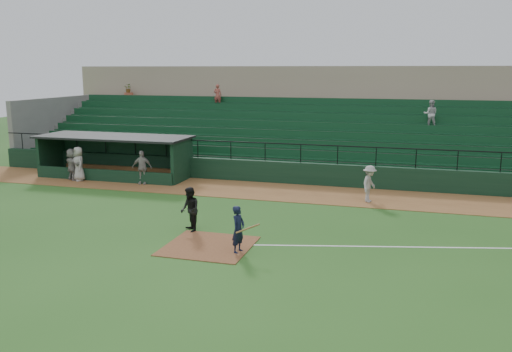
# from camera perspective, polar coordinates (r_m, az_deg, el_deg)

# --- Properties ---
(ground) EXTENTS (90.00, 90.00, 0.00)m
(ground) POSITION_cam_1_polar(r_m,az_deg,el_deg) (20.14, -4.03, -6.60)
(ground) COLOR #25531A
(ground) RESTS_ON ground
(warning_track) EXTENTS (40.00, 4.00, 0.03)m
(warning_track) POSITION_cam_1_polar(r_m,az_deg,el_deg) (27.50, 1.76, -1.65)
(warning_track) COLOR brown
(warning_track) RESTS_ON ground
(home_plate_dirt) EXTENTS (3.00, 3.00, 0.03)m
(home_plate_dirt) POSITION_cam_1_polar(r_m,az_deg,el_deg) (19.25, -5.07, -7.43)
(home_plate_dirt) COLOR brown
(home_plate_dirt) RESTS_ON ground
(foul_line) EXTENTS (17.49, 4.44, 0.01)m
(foul_line) POSITION_cam_1_polar(r_m,az_deg,el_deg) (20.16, 19.30, -7.20)
(foul_line) COLOR white
(foul_line) RESTS_ON ground
(stadium_structure) EXTENTS (38.00, 13.08, 6.40)m
(stadium_structure) POSITION_cam_1_polar(r_m,az_deg,el_deg) (35.27, 5.26, 4.95)
(stadium_structure) COLOR black
(stadium_structure) RESTS_ON ground
(dugout) EXTENTS (8.90, 3.20, 2.42)m
(dugout) POSITION_cam_1_polar(r_m,az_deg,el_deg) (32.42, -14.43, 2.35)
(dugout) COLOR black
(dugout) RESTS_ON ground
(batter_at_plate) EXTENTS (1.05, 0.70, 1.65)m
(batter_at_plate) POSITION_cam_1_polar(r_m,az_deg,el_deg) (18.31, -1.89, -5.71)
(batter_at_plate) COLOR black
(batter_at_plate) RESTS_ON ground
(umpire) EXTENTS (1.04, 1.08, 1.74)m
(umpire) POSITION_cam_1_polar(r_m,az_deg,el_deg) (20.79, -7.06, -3.57)
(umpire) COLOR black
(umpire) RESTS_ON ground
(runner) EXTENTS (0.93, 1.26, 1.74)m
(runner) POSITION_cam_1_polar(r_m,az_deg,el_deg) (25.66, 12.00, -0.82)
(runner) COLOR #A49F9A
(runner) RESTS_ON warning_track
(dugout_player_a) EXTENTS (1.14, 0.64, 1.84)m
(dugout_player_a) POSITION_cam_1_polar(r_m,az_deg,el_deg) (29.68, -12.07, 0.91)
(dugout_player_a) COLOR #9F9A95
(dugout_player_a) RESTS_ON warning_track
(dugout_player_b) EXTENTS (1.11, 1.07, 1.92)m
(dugout_player_b) POSITION_cam_1_polar(r_m,az_deg,el_deg) (31.49, -18.37, 1.24)
(dugout_player_b) COLOR #A9A49E
(dugout_player_b) RESTS_ON warning_track
(dugout_player_c) EXTENTS (1.71, 1.29, 1.80)m
(dugout_player_c) POSITION_cam_1_polar(r_m,az_deg,el_deg) (31.82, -19.03, 1.19)
(dugout_player_c) COLOR #99938F
(dugout_player_c) RESTS_ON warning_track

